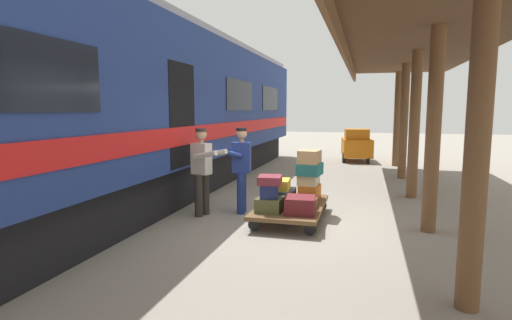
{
  "coord_description": "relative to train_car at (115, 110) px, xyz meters",
  "views": [
    {
      "loc": [
        -1.27,
        7.21,
        2.07
      ],
      "look_at": [
        0.65,
        0.18,
        1.15
      ],
      "focal_mm": 28.38,
      "sensor_mm": 36.0,
      "label": 1
    }
  ],
  "objects": [
    {
      "name": "suitcase_cream_canvas",
      "position": [
        -3.86,
        -0.72,
        -1.38
      ],
      "size": [
        0.4,
        0.49,
        0.2
      ],
      "primitive_type": "cube",
      "rotation": [
        0.0,
        0.0,
        -0.08
      ],
      "color": "beige",
      "rests_on": "suitcase_orange_carryall"
    },
    {
      "name": "suitcase_orange_carryall",
      "position": [
        -3.89,
        -0.71,
        -1.63
      ],
      "size": [
        0.41,
        0.53,
        0.29
      ],
      "primitive_type": "cube",
      "rotation": [
        0.0,
        0.0,
        -0.1
      ],
      "color": "#CC6B23",
      "rests_on": "luggage_cart"
    },
    {
      "name": "train_car",
      "position": [
        0.0,
        0.0,
        0.0
      ],
      "size": [
        3.02,
        21.1,
        4.0
      ],
      "color": "navy",
      "rests_on": "ground_plane"
    },
    {
      "name": "suitcase_maroon_trunk",
      "position": [
        -3.89,
        0.47,
        -1.63
      ],
      "size": [
        0.54,
        0.57,
        0.29
      ],
      "primitive_type": "cube",
      "rotation": [
        0.0,
        0.0,
        0.08
      ],
      "color": "maroon",
      "rests_on": "luggage_cart"
    },
    {
      "name": "suitcase_black_hardshell",
      "position": [
        -3.35,
        -0.71,
        -1.68
      ],
      "size": [
        0.49,
        0.5,
        0.18
      ],
      "primitive_type": "cube",
      "rotation": [
        0.0,
        0.0,
        0.05
      ],
      "color": "black",
      "rests_on": "luggage_cart"
    },
    {
      "name": "suitcase_burgundy_valise",
      "position": [
        -3.35,
        0.46,
        -1.21
      ],
      "size": [
        0.45,
        0.49,
        0.14
      ],
      "primitive_type": "cube",
      "rotation": [
        0.0,
        0.0,
        0.12
      ],
      "color": "maroon",
      "rests_on": "suitcase_navy_fabric"
    },
    {
      "name": "suitcase_teal_softside",
      "position": [
        -3.89,
        -0.68,
        -1.16
      ],
      "size": [
        0.5,
        0.56,
        0.24
      ],
      "primitive_type": "cube",
      "rotation": [
        0.0,
        0.0,
        -0.13
      ],
      "color": "#1E666B",
      "rests_on": "suitcase_cream_canvas"
    },
    {
      "name": "baggage_tug",
      "position": [
        -4.59,
        -9.31,
        -1.43
      ],
      "size": [
        1.31,
        1.82,
        1.3
      ],
      "color": "orange",
      "rests_on": "ground_plane"
    },
    {
      "name": "ground_plane",
      "position": [
        -3.67,
        0.0,
        -2.06
      ],
      "size": [
        60.0,
        60.0,
        0.0
      ],
      "primitive_type": "plane",
      "color": "gray"
    },
    {
      "name": "suitcase_navy_fabric",
      "position": [
        -3.33,
        0.44,
        -1.41
      ],
      "size": [
        0.39,
        0.5,
        0.24
      ],
      "primitive_type": "cube",
      "rotation": [
        0.0,
        0.0,
        0.2
      ],
      "color": "navy",
      "rests_on": "suitcase_olive_duffel"
    },
    {
      "name": "porter_by_door",
      "position": [
        -1.91,
        0.04,
        -1.14
      ],
      "size": [
        0.73,
        0.55,
        1.7
      ],
      "color": "#332D28",
      "rests_on": "ground_plane"
    },
    {
      "name": "platform_canopy",
      "position": [
        -5.95,
        -0.0,
        1.18
      ],
      "size": [
        3.2,
        17.46,
        3.56
      ],
      "color": "brown",
      "rests_on": "ground_plane"
    },
    {
      "name": "suitcase_slate_roller",
      "position": [
        -3.35,
        -0.12,
        -1.63
      ],
      "size": [
        0.51,
        0.57,
        0.28
      ],
      "primitive_type": "cube",
      "rotation": [
        0.0,
        0.0,
        -0.08
      ],
      "color": "#4C515B",
      "rests_on": "luggage_cart"
    },
    {
      "name": "luggage_cart",
      "position": [
        -3.62,
        -0.12,
        -1.81
      ],
      "size": [
        1.19,
        2.15,
        0.29
      ],
      "color": "brown",
      "rests_on": "ground_plane"
    },
    {
      "name": "suitcase_tan_vintage",
      "position": [
        -3.88,
        -0.66,
        -0.92
      ],
      "size": [
        0.43,
        0.5,
        0.26
      ],
      "primitive_type": "cube",
      "rotation": [
        0.0,
        0.0,
        -0.11
      ],
      "color": "tan",
      "rests_on": "suitcase_teal_softside"
    },
    {
      "name": "suitcase_yellow_case",
      "position": [
        -3.39,
        -0.14,
        -1.4
      ],
      "size": [
        0.41,
        0.53,
        0.19
      ],
      "primitive_type": "cube",
      "rotation": [
        0.0,
        0.0,
        0.08
      ],
      "color": "gold",
      "rests_on": "suitcase_slate_roller"
    },
    {
      "name": "suitcase_olive_duffel",
      "position": [
        -3.35,
        0.47,
        -1.65
      ],
      "size": [
        0.47,
        0.49,
        0.24
      ],
      "primitive_type": "cube",
      "rotation": [
        0.0,
        0.0,
        -0.05
      ],
      "color": "brown",
      "rests_on": "luggage_cart"
    },
    {
      "name": "porter_in_overalls",
      "position": [
        -2.55,
        -0.39,
        -1.14
      ],
      "size": [
        0.7,
        0.49,
        1.7
      ],
      "color": "navy",
      "rests_on": "ground_plane"
    },
    {
      "name": "suitcase_brown_leather",
      "position": [
        -3.89,
        -0.12,
        -1.69
      ],
      "size": [
        0.46,
        0.55,
        0.16
      ],
      "primitive_type": "cube",
      "rotation": [
        0.0,
        0.0,
        0.05
      ],
      "color": "brown",
      "rests_on": "luggage_cart"
    }
  ]
}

